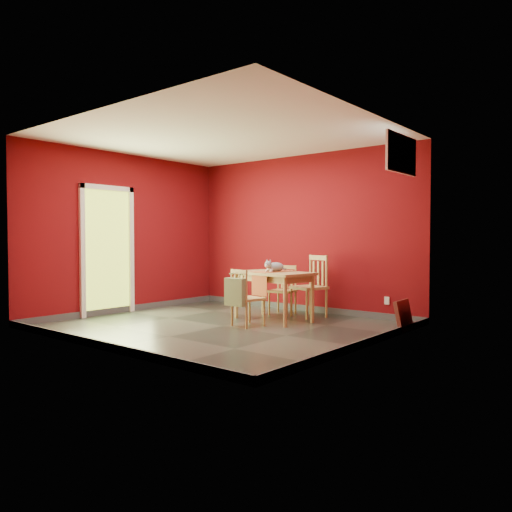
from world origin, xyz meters
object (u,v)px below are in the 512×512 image
Objects in this scene: cat at (275,265)px; picture_frame at (404,316)px; dining_table at (273,278)px; chair_far_right at (311,285)px; tote_bag at (235,292)px; chair_far_left at (283,289)px; chair_near at (246,297)px.

cat reaches higher than picture_frame.
chair_far_right is (0.25, 0.67, -0.15)m from dining_table.
tote_bag is at bearing -99.78° from chair_far_right.
cat is (0.03, 0.00, 0.19)m from dining_table.
chair_far_right reaches higher than chair_far_left.
chair_far_left is 1.50m from tote_bag.
chair_far_left is 0.81m from cat.
chair_far_left is 1.88× the size of picture_frame.
dining_table is 0.71m from chair_far_left.
chair_near is 1.91× the size of picture_frame.
chair_far_right reaches higher than picture_frame.
chair_far_left is at bearing -174.26° from chair_far_right.
chair_far_right is at bearing 80.22° from tote_bag.
picture_frame is (2.18, -0.24, -0.20)m from chair_far_left.
dining_table is 1.30× the size of chair_far_right.
chair_far_right is 0.78m from cat.
chair_near is at bearing -78.14° from chair_far_left.
tote_bag is at bearing -90.88° from dining_table.
chair_near is (-0.24, -1.33, -0.09)m from chair_far_right.
dining_table is at bearing 89.12° from tote_bag.
chair_far_right reaches higher than cat.
chair_far_right is at bearing 83.79° from cat.
chair_near reaches higher than picture_frame.
dining_table is 0.73m from chair_far_right.
dining_table is 0.70m from chair_near.
dining_table is 2.82× the size of tote_bag.
cat is at bearing 87.83° from chair_near.
picture_frame is at bearing -9.86° from chair_far_right.
chair_near is 0.22m from tote_bag.
dining_table is 3.18× the size of cat.
chair_far_right is 2.30× the size of picture_frame.
dining_table is at bearing 90.83° from chair_near.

